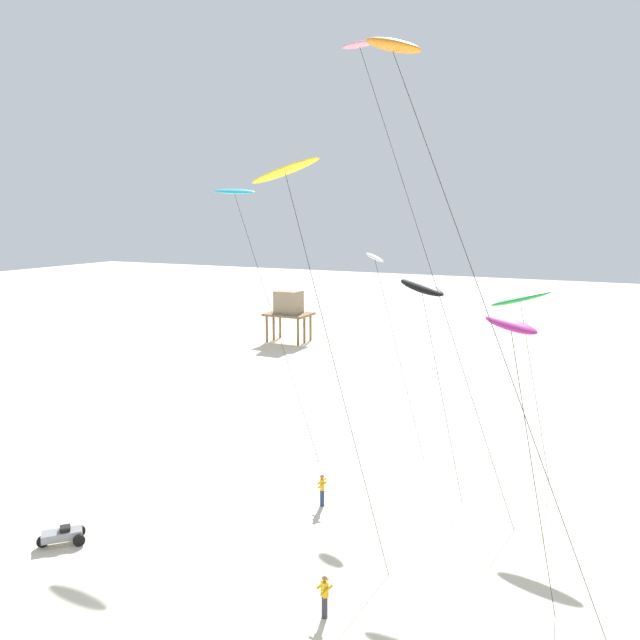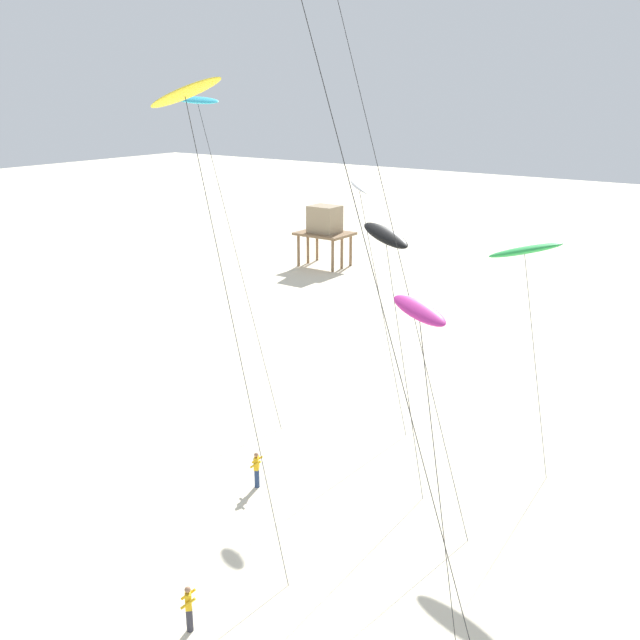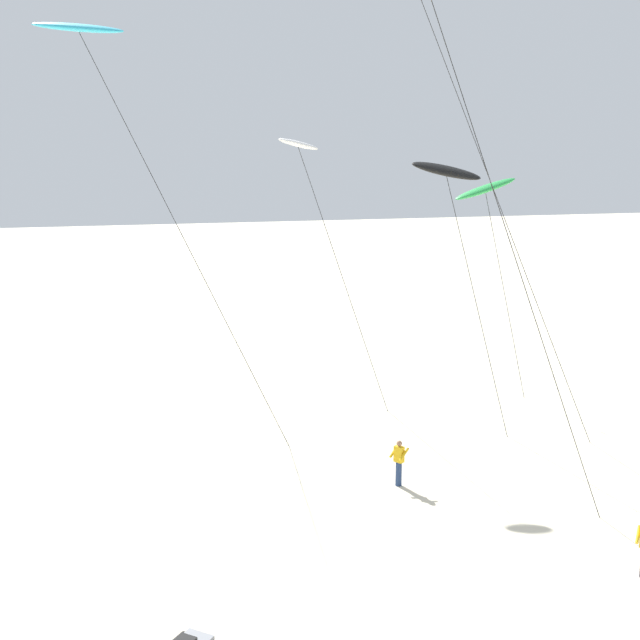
% 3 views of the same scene
% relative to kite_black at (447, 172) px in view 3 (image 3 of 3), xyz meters
% --- Properties ---
extents(ground_plane, '(260.00, 260.00, 0.00)m').
position_rel_kite_black_xyz_m(ground_plane, '(-5.33, -13.13, -10.87)').
color(ground_plane, beige).
extents(kite_black, '(4.18, 1.82, 11.50)m').
position_rel_kite_black_xyz_m(kite_black, '(0.00, 0.00, 0.00)').
color(kite_black, black).
rests_on(kite_black, ground).
extents(kite_green, '(3.82, 1.31, 10.64)m').
position_rel_kite_black_xyz_m(kite_green, '(4.30, 4.54, -0.88)').
color(kite_green, green).
rests_on(kite_green, ground).
extents(kite_cyan, '(8.90, 3.10, 16.41)m').
position_rel_kite_black_xyz_m(kite_cyan, '(-13.44, 3.16, 5.12)').
color(kite_cyan, '#33BFE0').
rests_on(kite_cyan, ground).
extents(kite_white, '(4.79, 2.06, 12.39)m').
position_rel_kite_black_xyz_m(kite_white, '(-4.51, 5.11, 0.97)').
color(kite_white, white).
rests_on(kite_white, ground).
extents(kite_flyer_middle, '(0.70, 0.71, 1.67)m').
position_rel_kite_black_xyz_m(kite_flyer_middle, '(-3.66, -4.27, -9.98)').
color(kite_flyer_middle, navy).
rests_on(kite_flyer_middle, ground).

